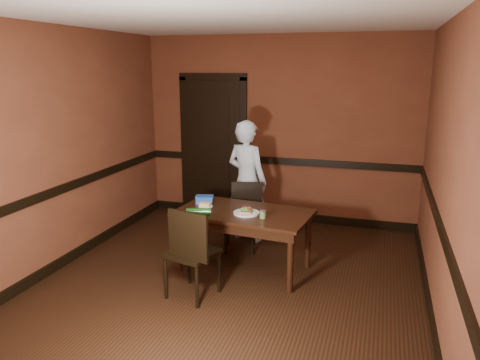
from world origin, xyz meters
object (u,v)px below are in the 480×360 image
Objects in this scene: chair_far at (240,218)px; food_tub at (205,199)px; person at (247,181)px; sandwich_plate at (246,212)px; chair_near at (192,251)px; dining_table at (244,240)px; sauce_jar at (263,214)px; cheese_saucer at (205,205)px.

food_tub is (-0.32, -0.38, 0.31)m from chair_far.
person is 1.06m from sandwich_plate.
chair_near is at bearing -107.66° from chair_far.
chair_near is at bearing 108.25° from person.
dining_table is at bearing -98.74° from chair_near.
chair_far is 2.95× the size of sandwich_plate.
chair_near is 0.80m from sandwich_plate.
dining_table is at bearing 124.34° from sandwich_plate.
person reaches higher than food_tub.
sauce_jar is 0.51× the size of cheese_saucer.
dining_table is 0.68m from food_tub.
chair_near is at bearing -105.80° from dining_table.
sauce_jar is (0.50, -1.11, -0.07)m from person.
chair_far is 0.64m from cheese_saucer.
cheese_saucer is at bearing -64.98° from chair_near.
sandwich_plate is at bearing -104.64° from chair_near.
chair_far is 0.58m from food_tub.
dining_table is 1.55× the size of chair_near.
chair_far is at bearing 33.61° from food_tub.
dining_table is at bearing 146.67° from sauce_jar.
person reaches higher than chair_near.
dining_table is 6.17× the size of food_tub.
food_tub is at bearing 89.60° from person.
chair_far is 3.52× the size of food_tub.
person is 0.82m from food_tub.
food_tub is (-0.53, 0.17, 0.39)m from dining_table.
person is 19.54× the size of sauce_jar.
sandwich_plate is at bearing 155.72° from sauce_jar.
sandwich_plate is at bearing -38.90° from food_tub.
chair_near is (-0.31, -0.75, 0.13)m from dining_table.
sauce_jar reaches higher than sandwich_plate.
chair_near is 0.85m from sauce_jar.
cheese_saucer is at bearing -129.54° from chair_far.
food_tub is at bearing 168.88° from dining_table.
chair_far is at bearing 113.26° from sandwich_plate.
cheese_saucer is (-0.16, 0.78, 0.24)m from chair_near.
sandwich_plate reaches higher than dining_table.
cheese_saucer is 0.16m from food_tub.
chair_far is at bearing -80.63° from chair_near.
cheese_saucer is (-0.23, -0.91, -0.09)m from person.
cheese_saucer is at bearing 164.78° from sauce_jar.
sandwich_plate is at bearing -49.20° from dining_table.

